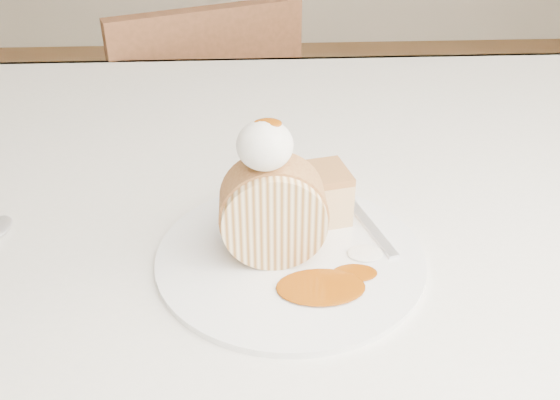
{
  "coord_description": "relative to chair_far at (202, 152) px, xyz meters",
  "views": [
    {
      "loc": [
        0.02,
        -0.45,
        1.14
      ],
      "look_at": [
        0.04,
        0.06,
        0.82
      ],
      "focal_mm": 40.0,
      "sensor_mm": 36.0,
      "label": 1
    }
  ],
  "objects": [
    {
      "name": "caramel_drizzle",
      "position": [
        0.13,
        -0.77,
        0.44
      ],
      "size": [
        0.03,
        0.02,
        0.01
      ],
      "primitive_type": "ellipsoid",
      "color": "#883C05",
      "rests_on": "whipped_cream"
    },
    {
      "name": "whipped_cream",
      "position": [
        0.13,
        -0.77,
        0.41
      ],
      "size": [
        0.05,
        0.05,
        0.05
      ],
      "primitive_type": "ellipsoid",
      "color": "white",
      "rests_on": "roulade_slice"
    },
    {
      "name": "chair_far",
      "position": [
        0.0,
        0.0,
        0.0
      ],
      "size": [
        0.5,
        0.5,
        0.82
      ],
      "rotation": [
        0.0,
        0.0,
        3.52
      ],
      "color": "brown",
      "rests_on": "ground"
    },
    {
      "name": "plate",
      "position": [
        0.15,
        -0.77,
        0.29
      ],
      "size": [
        0.33,
        0.33,
        0.01
      ],
      "primitive_type": "cylinder",
      "rotation": [
        0.0,
        0.0,
        0.22
      ],
      "color": "white",
      "rests_on": "table"
    },
    {
      "name": "roulade_slice",
      "position": [
        0.14,
        -0.77,
        0.34
      ],
      "size": [
        0.1,
        0.06,
        0.1
      ],
      "primitive_type": "cylinder",
      "rotation": [
        1.57,
        0.0,
        0.01
      ],
      "color": "#FBE3AE",
      "rests_on": "plate"
    },
    {
      "name": "caramel_pool",
      "position": [
        0.18,
        -0.83,
        0.29
      ],
      "size": [
        0.09,
        0.07,
        0.0
      ],
      "primitive_type": null,
      "rotation": [
        0.0,
        0.0,
        0.22
      ],
      "color": "#883C05",
      "rests_on": "plate"
    },
    {
      "name": "fork",
      "position": [
        0.24,
        -0.73,
        0.29
      ],
      "size": [
        0.07,
        0.16,
        0.0
      ],
      "primitive_type": "cube",
      "rotation": [
        0.0,
        0.0,
        0.27
      ],
      "color": "silver",
      "rests_on": "plate"
    },
    {
      "name": "table",
      "position": [
        0.1,
        -0.62,
        0.19
      ],
      "size": [
        1.4,
        0.9,
        0.75
      ],
      "color": "silver",
      "rests_on": "ground"
    },
    {
      "name": "cake_chunk",
      "position": [
        0.19,
        -0.71,
        0.31
      ],
      "size": [
        0.07,
        0.07,
        0.05
      ],
      "primitive_type": "cube",
      "rotation": [
        0.0,
        0.0,
        0.22
      ],
      "color": "#AF7C42",
      "rests_on": "plate"
    }
  ]
}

